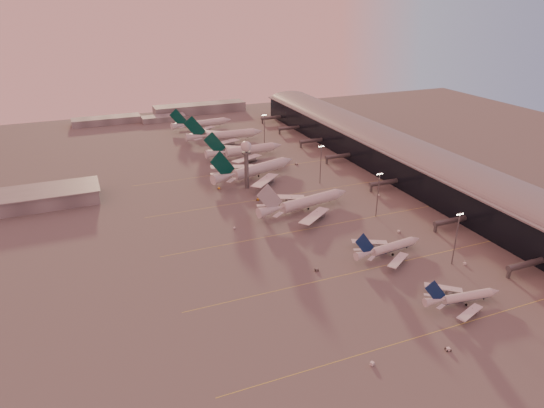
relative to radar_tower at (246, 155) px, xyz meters
name	(u,v)px	position (x,y,z in m)	size (l,w,h in m)	color
ground	(336,292)	(-5.00, -120.00, -20.95)	(700.00, 700.00, 0.00)	#5F5C5C
taxiway_markings	(334,223)	(25.00, -64.00, -20.94)	(180.00, 185.25, 0.02)	#DBD64D
terminal	(398,156)	(102.88, -9.91, -10.43)	(57.00, 362.00, 23.04)	black
hangar	(22,200)	(-125.00, 20.00, -16.63)	(82.00, 27.00, 8.50)	slate
radar_tower	(246,155)	(0.00, 0.00, 0.00)	(6.40, 6.40, 31.10)	#585B60
mast_a	(456,236)	(53.00, -120.00, -7.21)	(3.60, 0.56, 25.00)	#585B60
mast_b	(378,192)	(50.00, -65.00, -7.21)	(3.60, 0.56, 25.00)	#585B60
mast_c	(321,163)	(45.00, -10.00, -7.21)	(3.60, 0.56, 25.00)	#585B60
mast_d	(264,128)	(43.00, 80.00, -7.21)	(3.60, 0.56, 25.00)	#585B60
distant_horizon	(173,112)	(-2.38, 205.14, -17.06)	(165.00, 37.50, 9.00)	slate
narrowbody_near	(462,298)	(35.36, -145.41, -18.31)	(33.29, 26.43, 13.03)	silver
narrowbody_mid	(388,249)	(31.57, -102.66, -17.93)	(38.11, 30.27, 14.91)	silver
widebody_white	(305,205)	(17.89, -44.06, -17.31)	(59.16, 46.98, 20.99)	silver
greentail_a	(255,172)	(10.56, 14.19, -16.75)	(63.18, 50.21, 23.78)	silver
greentail_b	(245,152)	(19.20, 57.86, -17.09)	(60.17, 48.47, 21.85)	silver
greentail_c	(225,137)	(17.87, 101.50, -16.85)	(63.98, 51.65, 23.23)	silver
greentail_d	(202,125)	(11.12, 147.47, -17.32)	(56.45, 45.31, 20.56)	silver
gsv_truck_a	(373,361)	(-14.22, -160.57, -19.68)	(6.52, 4.48, 2.49)	silver
gsv_tug_near	(448,349)	(12.61, -164.48, -20.40)	(2.87, 4.06, 1.06)	silver
gsv_catering_a	(466,260)	(57.91, -122.80, -18.77)	(5.44, 2.79, 4.36)	silver
gsv_tug_mid	(317,270)	(-4.80, -102.64, -20.42)	(4.18, 3.42, 1.03)	slate
gsv_truck_b	(400,230)	(50.17, -85.78, -19.69)	(6.50, 3.75, 2.48)	silver
gsv_truck_c	(235,227)	(-24.52, -50.44, -19.99)	(4.83, 3.87, 1.88)	silver
gsv_catering_b	(379,193)	(67.41, -41.86, -18.69)	(5.85, 3.35, 4.53)	silver
gsv_tug_far	(258,200)	(-0.77, -20.79, -20.44)	(3.19, 4.01, 1.00)	gold
gsv_truck_d	(218,187)	(-16.55, 5.17, -19.73)	(3.10, 6.21, 2.39)	gold
gsv_tug_hangar	(297,164)	(46.70, 28.36, -20.42)	(3.72, 2.40, 1.02)	silver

